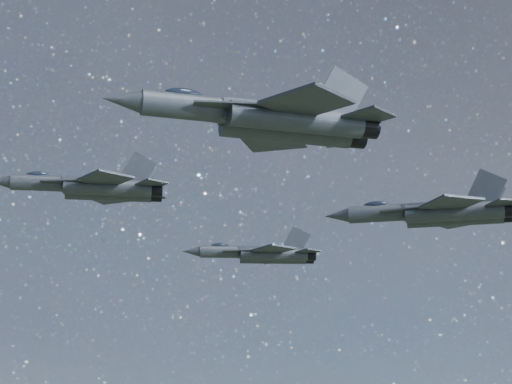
{
  "coord_description": "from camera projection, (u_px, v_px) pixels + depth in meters",
  "views": [
    {
      "loc": [
        3.85,
        -80.4,
        131.17
      ],
      "look_at": [
        3.33,
        -3.33,
        152.38
      ],
      "focal_mm": 60.0,
      "sensor_mm": 36.0,
      "label": 1
    }
  ],
  "objects": [
    {
      "name": "jet_lead",
      "position": [
        94.0,
        187.0,
        78.47
      ],
      "size": [
        16.67,
        11.59,
        4.19
      ],
      "rotation": [
        0.0,
        0.0,
        0.14
      ],
      "color": "#2C3237"
    },
    {
      "name": "jet_right",
      "position": [
        270.0,
        119.0,
        59.5
      ],
      "size": [
        20.11,
        13.57,
        5.07
      ],
      "rotation": [
        0.0,
        0.0,
        0.29
      ],
      "color": "#2C3237"
    },
    {
      "name": "jet_left",
      "position": [
        262.0,
        254.0,
        100.48
      ],
      "size": [
        16.32,
        11.52,
        4.13
      ],
      "rotation": [
        0.0,
        0.0,
        0.06
      ],
      "color": "#2C3237"
    },
    {
      "name": "jet_slot",
      "position": [
        438.0,
        213.0,
        80.56
      ],
      "size": [
        18.89,
        12.9,
        4.74
      ],
      "rotation": [
        0.0,
        0.0,
        -0.23
      ],
      "color": "#2C3237"
    }
  ]
}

